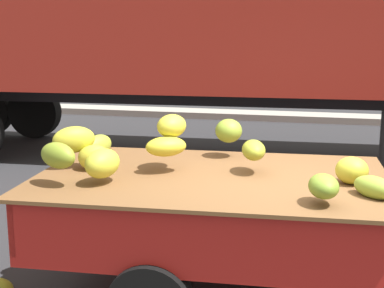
% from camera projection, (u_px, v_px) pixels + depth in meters
% --- Properties ---
extents(curb_strip, '(80.00, 0.80, 0.16)m').
position_uv_depth(curb_strip, '(317.00, 118.00, 13.99)').
color(curb_strip, gray).
rests_on(curb_strip, ground).
extents(semi_trailer, '(12.09, 3.06, 3.95)m').
position_uv_depth(semi_trailer, '(189.00, 12.00, 9.69)').
color(semi_trailer, maroon).
rests_on(semi_trailer, ground).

